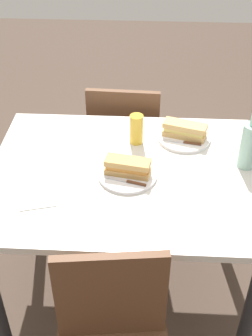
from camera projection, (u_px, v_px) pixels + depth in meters
ground_plane at (126, 288)px, 2.33m from camera, size 8.00×8.00×0.00m
dining_table at (126, 193)px, 1.93m from camera, size 1.15×0.89×0.77m
chair_near at (125, 140)px, 2.54m from camera, size 0.42×0.42×0.86m
plate_near at (184, 138)px, 2.05m from camera, size 0.24×0.24×0.01m
baguette_sandwich_near at (185, 130)px, 2.03m from camera, size 0.21×0.12×0.07m
knife_near at (184, 142)px, 2.00m from camera, size 0.18×0.05×0.01m
plate_far at (128, 175)px, 1.84m from camera, size 0.24×0.24×0.01m
baguette_sandwich_far at (128, 167)px, 1.81m from camera, size 0.19×0.10×0.07m
knife_far at (127, 181)px, 1.78m from camera, size 0.18×0.06×0.01m
water_bottle at (249, 144)px, 1.83m from camera, size 0.07×0.07×0.28m
beer_glass at (136, 129)px, 1.99m from camera, size 0.06×0.06×0.14m
paper_napkin at (38, 197)px, 1.74m from camera, size 0.17×0.17×0.00m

